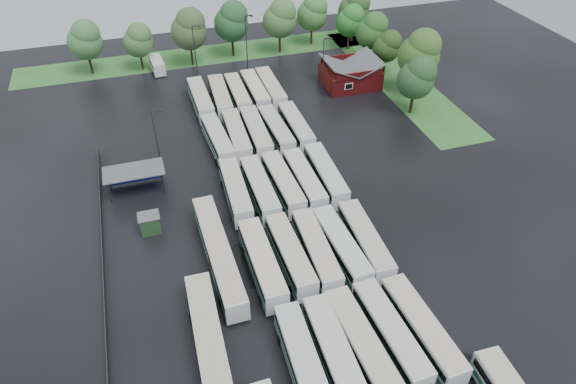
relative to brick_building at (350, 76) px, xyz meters
name	(u,v)px	position (x,y,z in m)	size (l,w,h in m)	color
ground	(302,272)	(-24.00, -42.77, -1.87)	(160.00, 160.00, 0.00)	black
brick_building	(350,76)	(0.00, 0.00, 0.00)	(10.07, 8.60, 5.39)	maroon
wash_shed	(134,172)	(-41.20, -20.74, 1.12)	(8.20, 4.20, 3.58)	#2D2D30
utility_hut	(150,223)	(-40.20, -30.17, -0.55)	(2.70, 2.20, 2.62)	#1C3F1D
grass_strip_north	(214,54)	(-22.00, 22.03, -1.86)	(80.00, 10.00, 0.01)	#306B27
grass_strip_east	(397,78)	(10.00, 0.03, -1.86)	(10.00, 50.00, 0.01)	#306B27
west_fence	(103,263)	(-46.20, -34.77, -1.27)	(0.10, 50.00, 1.20)	#2D2D30
bus_r1c0	(303,362)	(-28.23, -55.26, 0.01)	(2.99, 12.31, 3.40)	silver
bus_r1c1	(335,355)	(-25.07, -55.50, 0.08)	(3.01, 12.77, 3.54)	silver
bus_r1c2	(361,345)	(-22.19, -55.29, 0.08)	(3.25, 12.84, 3.55)	silver
bus_r1c3	(390,334)	(-18.85, -54.84, 0.02)	(3.18, 12.44, 3.43)	silver
bus_r1c4	(421,330)	(-15.63, -55.37, 0.05)	(3.28, 12.64, 3.49)	silver
bus_r2c0	(262,263)	(-28.56, -41.72, 0.08)	(2.76, 12.69, 3.53)	silver
bus_r2c1	(290,255)	(-25.06, -41.38, 0.00)	(2.81, 12.21, 3.39)	silver
bus_r2c2	(316,251)	(-21.93, -41.64, 0.01)	(3.03, 12.36, 3.42)	silver
bus_r2c3	(341,247)	(-18.92, -41.91, 0.01)	(3.11, 12.37, 3.42)	silver
bus_r2c4	(365,241)	(-15.78, -41.90, 0.04)	(3.09, 12.51, 3.46)	silver
bus_r3c0	(236,191)	(-28.47, -27.76, 0.00)	(3.04, 12.26, 3.39)	silver
bus_r3c1	(260,189)	(-25.22, -28.26, 0.03)	(2.66, 12.39, 3.45)	silver
bus_r3c2	(283,184)	(-21.89, -28.05, 0.03)	(2.95, 12.42, 3.44)	silver
bus_r3c3	(304,180)	(-18.82, -28.20, 0.00)	(2.67, 12.23, 3.40)	silver
bus_r3c4	(326,175)	(-15.56, -27.95, 0.04)	(3.02, 12.54, 3.47)	silver
bus_r4c0	(218,140)	(-28.24, -14.23, -0.02)	(3.15, 12.16, 3.35)	silver
bus_r4c1	(237,136)	(-25.20, -14.11, 0.03)	(3.08, 12.47, 3.45)	silver
bus_r4c2	(256,133)	(-22.09, -14.28, 0.07)	(3.03, 12.73, 3.53)	silver
bus_r4c3	(276,130)	(-18.83, -14.36, -0.02)	(2.92, 12.12, 3.35)	silver
bus_r4c4	(296,127)	(-15.49, -14.36, 0.00)	(2.67, 12.21, 3.39)	silver
bus_r5c0	(201,100)	(-28.54, -0.87, 0.07)	(2.78, 12.63, 3.51)	silver
bus_r5c1	(220,97)	(-25.10, -1.03, 0.06)	(3.29, 12.68, 3.50)	silver
bus_r5c2	(238,94)	(-21.89, -0.75, -0.01)	(2.78, 12.13, 3.37)	silver
bus_r5c3	(255,91)	(-18.66, -0.51, 0.03)	(2.68, 12.39, 3.45)	silver
bus_r5c4	(271,89)	(-15.78, -0.53, 0.07)	(2.80, 12.65, 3.51)	silver
artic_bus_west_b	(219,254)	(-33.01, -38.69, 0.04)	(3.01, 18.59, 3.44)	silver
artic_bus_west_c	(212,356)	(-36.37, -52.03, 0.09)	(3.21, 19.05, 3.52)	silver
minibus	(157,65)	(-34.20, 17.01, -0.41)	(2.68, 6.17, 2.63)	silver
tree_north_0	(85,39)	(-46.51, 19.89, 5.15)	(6.58, 6.58, 10.90)	black
tree_north_1	(138,40)	(-36.82, 18.86, 4.32)	(5.81, 5.81, 9.62)	#332413
tree_north_2	(189,29)	(-26.90, 18.02, 5.70)	(7.10, 7.10, 11.76)	black
tree_north_3	(232,21)	(-17.96, 19.84, 5.61)	(7.02, 7.02, 11.62)	black
tree_north_4	(281,18)	(-8.03, 18.75, 5.53)	(6.94, 6.94, 11.50)	#392115
tree_north_5	(313,12)	(-0.13, 20.94, 5.11)	(6.55, 6.55, 10.85)	#382813
tree_north_6	(355,8)	(9.07, 19.90, 5.36)	(6.78, 6.78, 11.23)	#3D2B20
tree_east_0	(417,77)	(6.25, -12.97, 4.86)	(6.32, 6.32, 10.47)	black
tree_east_1	(420,53)	(10.09, -6.65, 6.07)	(7.45, 7.45, 12.34)	black
tree_east_2	(388,46)	(8.65, 2.68, 3.78)	(5.35, 5.31, 8.79)	black
tree_east_3	(373,30)	(7.99, 8.39, 4.87)	(6.32, 6.32, 10.47)	#372717
tree_east_4	(351,20)	(6.55, 16.04, 4.37)	(5.85, 5.85, 9.70)	#3B2A1F
lamp_post_ne	(324,63)	(-6.18, -1.74, 4.31)	(1.64, 0.32, 10.64)	#2D2D30
lamp_post_nw	(157,136)	(-37.24, -17.07, 3.99)	(1.55, 0.30, 10.08)	#2D2D30
lamp_post_back_w	(195,48)	(-26.89, 12.18, 4.06)	(1.57, 0.31, 10.20)	#2D2D30
lamp_post_back_e	(247,38)	(-16.59, 13.04, 4.37)	(1.65, 0.32, 10.75)	#2D2D30
puddle_2	(250,264)	(-29.57, -39.61, -1.86)	(7.83, 7.83, 0.01)	black
puddle_3	(332,280)	(-21.10, -44.91, -1.86)	(5.13, 5.13, 0.01)	black
puddle_4	(464,367)	(-12.83, -59.38, -1.86)	(3.23, 3.23, 0.01)	black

